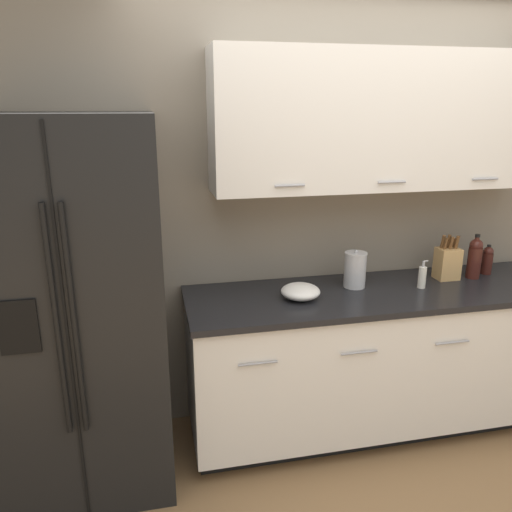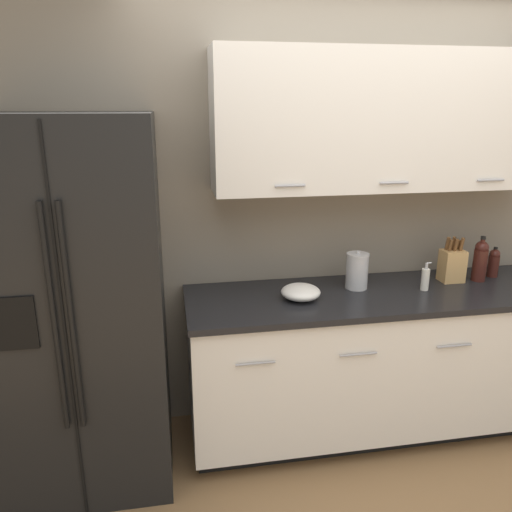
% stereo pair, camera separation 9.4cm
% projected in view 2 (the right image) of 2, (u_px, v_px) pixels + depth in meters
% --- Properties ---
extents(wall_back, '(10.00, 0.39, 2.60)m').
position_uv_depth(wall_back, '(354.00, 190.00, 2.96)').
color(wall_back, gray).
rests_on(wall_back, ground_plane).
extents(counter_unit, '(2.27, 0.64, 0.90)m').
position_uv_depth(counter_unit, '(379.00, 360.00, 2.98)').
color(counter_unit, black).
rests_on(counter_unit, ground_plane).
extents(refrigerator, '(0.83, 0.76, 1.89)m').
position_uv_depth(refrigerator, '(79.00, 308.00, 2.51)').
color(refrigerator, black).
rests_on(refrigerator, ground_plane).
extents(knife_block, '(0.13, 0.11, 0.28)m').
position_uv_depth(knife_block, '(452.00, 265.00, 2.99)').
color(knife_block, tan).
rests_on(knife_block, counter_unit).
extents(wine_bottle, '(0.08, 0.08, 0.28)m').
position_uv_depth(wine_bottle, '(480.00, 260.00, 2.99)').
color(wine_bottle, '#3D1914').
rests_on(wine_bottle, counter_unit).
extents(soap_dispenser, '(0.05, 0.04, 0.17)m').
position_uv_depth(soap_dispenser, '(425.00, 279.00, 2.85)').
color(soap_dispenser, silver).
rests_on(soap_dispenser, counter_unit).
extents(oil_bottle, '(0.07, 0.07, 0.19)m').
position_uv_depth(oil_bottle, '(494.00, 262.00, 3.07)').
color(oil_bottle, '#3D1914').
rests_on(oil_bottle, counter_unit).
extents(steel_canister, '(0.13, 0.13, 0.22)m').
position_uv_depth(steel_canister, '(357.00, 271.00, 2.87)').
color(steel_canister, '#B7B7BA').
rests_on(steel_canister, counter_unit).
extents(mixing_bowl, '(0.22, 0.22, 0.08)m').
position_uv_depth(mixing_bowl, '(301.00, 292.00, 2.73)').
color(mixing_bowl, white).
rests_on(mixing_bowl, counter_unit).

